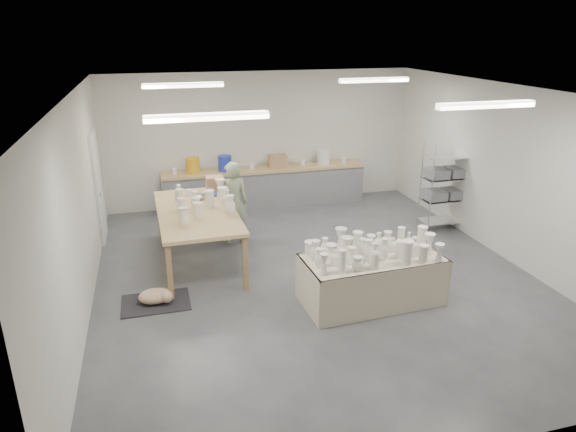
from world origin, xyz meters
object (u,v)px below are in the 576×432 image
object	(u,v)px
work_table	(201,208)
potter	(233,203)
drying_table	(371,276)
red_stool	(232,225)

from	to	relation	value
work_table	potter	world-z (taller)	potter
drying_table	potter	bearing A→B (deg)	116.89
work_table	red_stool	world-z (taller)	work_table
drying_table	potter	size ratio (longest dim) A/B	1.32
drying_table	red_stool	size ratio (longest dim) A/B	5.15
potter	red_stool	distance (m)	0.59
potter	red_stool	world-z (taller)	potter
potter	red_stool	size ratio (longest dim) A/B	3.90
work_table	red_stool	bearing A→B (deg)	51.88
drying_table	red_stool	world-z (taller)	drying_table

